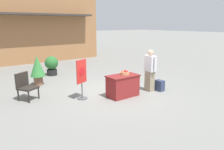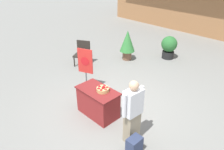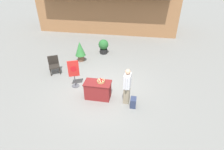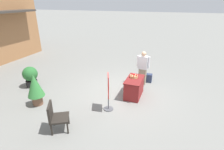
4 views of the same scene
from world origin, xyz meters
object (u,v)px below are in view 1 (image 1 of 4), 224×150
person_visitor (150,70)px  potted_plant_far_left (52,65)px  apple_basket (125,73)px  potted_plant_far_right (37,68)px  poster_board (82,78)px  display_table (123,86)px  backpack (160,85)px  patio_chair (25,85)px

person_visitor → potted_plant_far_left: size_ratio=1.66×
apple_basket → person_visitor: size_ratio=0.20×
person_visitor → potted_plant_far_right: 4.75m
person_visitor → poster_board: person_visitor is taller
potted_plant_far_right → person_visitor: bearing=-46.9°
potted_plant_far_right → potted_plant_far_left: size_ratio=1.30×
display_table → poster_board: size_ratio=0.84×
poster_board → potted_plant_far_right: size_ratio=1.10×
backpack → patio_chair: patio_chair is taller
backpack → person_visitor: bearing=140.1°
patio_chair → person_visitor: bearing=36.5°
display_table → apple_basket: apple_basket is taller
patio_chair → display_table: bearing=29.3°
person_visitor → potted_plant_far_right: person_visitor is taller
apple_basket → person_visitor: (1.15, -0.16, -0.02)m
patio_chair → potted_plant_far_right: size_ratio=0.75×
person_visitor → patio_chair: 4.61m
display_table → patio_chair: (-2.92, 1.75, 0.13)m
apple_basket → person_visitor: bearing=-7.9°
apple_basket → person_visitor: 1.16m
apple_basket → potted_plant_far_left: bearing=101.2°
person_visitor → patio_chair: bearing=-19.4°
backpack → potted_plant_far_left: potted_plant_far_left is taller
person_visitor → potted_plant_far_right: (-3.24, 3.46, -0.09)m
apple_basket → potted_plant_far_right: potted_plant_far_right is taller
apple_basket → potted_plant_far_left: potted_plant_far_left is taller
person_visitor → potted_plant_far_left: bearing=-62.4°
person_visitor → backpack: bearing=144.4°
poster_board → patio_chair: (-1.60, 1.10, -0.22)m
backpack → potted_plant_far_right: size_ratio=0.33×
poster_board → display_table: bearing=41.2°
potted_plant_far_right → potted_plant_far_left: potted_plant_far_right is taller
poster_board → person_visitor: bearing=51.4°
backpack → potted_plant_far_left: size_ratio=0.43×
patio_chair → potted_plant_far_left: 3.67m
patio_chair → potted_plant_far_right: 1.90m
apple_basket → patio_chair: (-3.06, 1.69, -0.33)m
display_table → backpack: (1.60, -0.35, -0.19)m
display_table → apple_basket: (0.14, 0.06, 0.45)m
display_table → potted_plant_far_left: (-0.79, 4.73, 0.15)m
potted_plant_far_right → potted_plant_far_left: bearing=49.7°
potted_plant_far_right → poster_board: bearing=-76.9°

